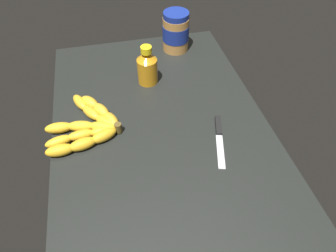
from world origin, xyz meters
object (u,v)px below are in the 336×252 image
at_px(honey_bottle, 146,67).
at_px(butter_knife, 219,136).
at_px(banana_bunch, 88,125).
at_px(peanut_butter_jar, 176,32).

height_order(honey_bottle, butter_knife, honey_bottle).
distance_m(banana_bunch, peanut_butter_jar, 0.49).
height_order(banana_bunch, honey_bottle, honey_bottle).
height_order(peanut_butter_jar, butter_knife, peanut_butter_jar).
xyz_separation_m(peanut_butter_jar, honey_bottle, (0.17, -0.14, -0.01)).
relative_size(peanut_butter_jar, honey_bottle, 1.09).
height_order(banana_bunch, peanut_butter_jar, peanut_butter_jar).
bearing_deg(honey_bottle, butter_knife, 28.08).
relative_size(banana_bunch, peanut_butter_jar, 1.64).
xyz_separation_m(honey_bottle, butter_knife, (0.29, 0.15, -0.05)).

